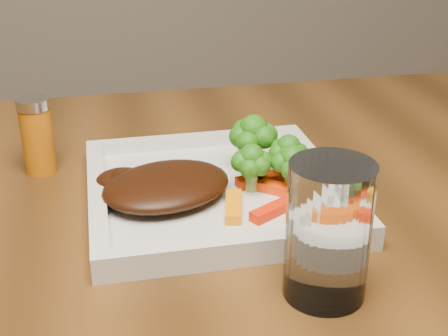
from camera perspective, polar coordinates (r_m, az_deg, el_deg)
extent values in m
cube|color=silver|center=(0.68, -0.82, -2.43)|extent=(0.27, 0.27, 0.01)
ellipsoid|color=#321407|center=(0.66, -5.28, -1.61)|extent=(0.17, 0.15, 0.03)
cube|color=red|center=(0.63, 4.39, -3.89)|extent=(0.05, 0.04, 0.01)
cube|color=#E84E03|center=(0.65, 8.44, -3.10)|extent=(0.06, 0.05, 0.01)
cube|color=orange|center=(0.63, 0.87, -3.53)|extent=(0.03, 0.06, 0.01)
cube|color=#FF5D04|center=(0.75, 6.25, 1.00)|extent=(0.05, 0.04, 0.01)
cube|color=#FF3904|center=(0.67, 4.63, -1.80)|extent=(0.05, 0.05, 0.01)
cube|color=red|center=(0.69, 3.61, -1.02)|extent=(0.06, 0.03, 0.01)
cylinder|color=#AD5909|center=(0.76, -16.70, 2.82)|extent=(0.04, 0.04, 0.09)
cylinder|color=silver|center=(0.51, 9.49, -5.76)|extent=(0.07, 0.07, 0.12)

